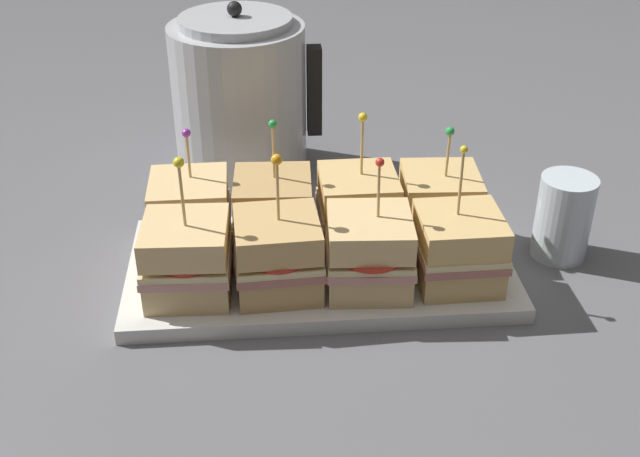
# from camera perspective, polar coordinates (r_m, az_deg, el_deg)

# --- Properties ---
(ground_plane) EXTENTS (6.00, 6.00, 0.00)m
(ground_plane) POSITION_cam_1_polar(r_m,az_deg,el_deg) (0.93, 0.00, -3.29)
(ground_plane) COLOR slate
(serving_platter) EXTENTS (0.44, 0.22, 0.02)m
(serving_platter) POSITION_cam_1_polar(r_m,az_deg,el_deg) (0.93, 0.00, -2.83)
(serving_platter) COLOR silver
(serving_platter) RESTS_ON ground_plane
(sandwich_front_far_left) EXTENTS (0.10, 0.10, 0.16)m
(sandwich_front_far_left) POSITION_cam_1_polar(r_m,az_deg,el_deg) (0.86, -9.43, -2.14)
(sandwich_front_far_left) COLOR #DBB77A
(sandwich_front_far_left) RESTS_ON serving_platter
(sandwich_front_center_left) EXTENTS (0.10, 0.10, 0.16)m
(sandwich_front_center_left) POSITION_cam_1_polar(r_m,az_deg,el_deg) (0.86, -3.02, -1.89)
(sandwich_front_center_left) COLOR tan
(sandwich_front_center_left) RESTS_ON serving_platter
(sandwich_front_center_right) EXTENTS (0.10, 0.10, 0.15)m
(sandwich_front_center_right) POSITION_cam_1_polar(r_m,az_deg,el_deg) (0.86, 3.52, -1.72)
(sandwich_front_center_right) COLOR #DBB77A
(sandwich_front_center_right) RESTS_ON serving_platter
(sandwich_front_far_right) EXTENTS (0.09, 0.09, 0.16)m
(sandwich_front_far_right) POSITION_cam_1_polar(r_m,az_deg,el_deg) (0.88, 9.81, -1.41)
(sandwich_front_far_right) COLOR tan
(sandwich_front_far_right) RESTS_ON serving_platter
(sandwich_back_far_left) EXTENTS (0.09, 0.10, 0.15)m
(sandwich_back_far_left) POSITION_cam_1_polar(r_m,az_deg,el_deg) (0.94, -9.20, 1.08)
(sandwich_back_far_left) COLOR #DBB77A
(sandwich_back_far_left) RESTS_ON serving_platter
(sandwich_back_center_left) EXTENTS (0.10, 0.10, 0.16)m
(sandwich_back_center_left) POSITION_cam_1_polar(r_m,az_deg,el_deg) (0.94, -3.34, 1.23)
(sandwich_back_center_left) COLOR tan
(sandwich_back_center_left) RESTS_ON serving_platter
(sandwich_back_center_right) EXTENTS (0.09, 0.09, 0.16)m
(sandwich_back_center_right) POSITION_cam_1_polar(r_m,az_deg,el_deg) (0.94, 2.72, 1.48)
(sandwich_back_center_right) COLOR tan
(sandwich_back_center_right) RESTS_ON serving_platter
(sandwich_back_far_right) EXTENTS (0.10, 0.10, 0.14)m
(sandwich_back_far_right) POSITION_cam_1_polar(r_m,az_deg,el_deg) (0.96, 8.49, 1.72)
(sandwich_back_far_right) COLOR tan
(sandwich_back_far_right) RESTS_ON serving_platter
(kettle_steel) EXTENTS (0.21, 0.18, 0.24)m
(kettle_steel) POSITION_cam_1_polar(r_m,az_deg,el_deg) (1.13, -5.71, 9.27)
(kettle_steel) COLOR #B7BABF
(kettle_steel) RESTS_ON ground_plane
(drinking_glass) EXTENTS (0.07, 0.07, 0.10)m
(drinking_glass) POSITION_cam_1_polar(r_m,az_deg,el_deg) (0.98, 16.93, 0.77)
(drinking_glass) COLOR silver
(drinking_glass) RESTS_ON ground_plane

